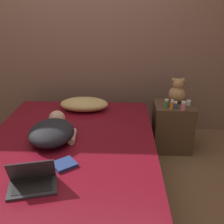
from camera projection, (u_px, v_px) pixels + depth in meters
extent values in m
plane|color=brown|center=(73.00, 184.00, 2.52)|extent=(12.00, 12.00, 0.00)
cube|color=#846656|center=(85.00, 30.00, 3.18)|extent=(8.00, 0.06, 2.60)
cube|color=brown|center=(72.00, 171.00, 2.46)|extent=(1.55, 1.99, 0.31)
cube|color=maroon|center=(70.00, 149.00, 2.37)|extent=(1.52, 1.95, 0.17)
cube|color=brown|center=(172.00, 127.00, 3.05)|extent=(0.43, 0.39, 0.55)
ellipsoid|color=tan|center=(84.00, 104.00, 2.98)|extent=(0.54, 0.33, 0.14)
ellipsoid|color=black|center=(52.00, 132.00, 2.30)|extent=(0.43, 0.50, 0.17)
sphere|color=#DBAD8E|center=(57.00, 119.00, 2.58)|extent=(0.16, 0.16, 0.16)
cylinder|color=#DBAD8E|center=(73.00, 136.00, 2.35)|extent=(0.08, 0.22, 0.06)
cube|color=#333338|center=(33.00, 187.00, 1.74)|extent=(0.35, 0.27, 0.02)
cube|color=black|center=(32.00, 186.00, 1.73)|extent=(0.28, 0.20, 0.00)
cube|color=#333338|center=(31.00, 170.00, 1.75)|extent=(0.32, 0.16, 0.18)
cube|color=black|center=(31.00, 170.00, 1.75)|extent=(0.29, 0.14, 0.16)
sphere|color=tan|center=(177.00, 94.00, 2.97)|extent=(0.19, 0.19, 0.19)
sphere|color=tan|center=(178.00, 84.00, 2.92)|extent=(0.12, 0.12, 0.12)
sphere|color=tan|center=(174.00, 80.00, 2.91)|extent=(0.05, 0.05, 0.05)
sphere|color=tan|center=(183.00, 80.00, 2.90)|extent=(0.05, 0.05, 0.05)
cylinder|color=silver|center=(188.00, 103.00, 2.92)|extent=(0.05, 0.05, 0.04)
cylinder|color=white|center=(189.00, 101.00, 2.91)|extent=(0.05, 0.05, 0.01)
cylinder|color=pink|center=(183.00, 107.00, 2.78)|extent=(0.05, 0.05, 0.08)
cylinder|color=white|center=(184.00, 102.00, 2.76)|extent=(0.05, 0.05, 0.02)
cylinder|color=#3866B2|center=(175.00, 105.00, 2.83)|extent=(0.04, 0.04, 0.06)
cylinder|color=white|center=(176.00, 102.00, 2.82)|extent=(0.04, 0.04, 0.02)
cylinder|color=#3D8E4C|center=(166.00, 104.00, 2.86)|extent=(0.05, 0.05, 0.07)
cylinder|color=white|center=(167.00, 100.00, 2.84)|extent=(0.04, 0.04, 0.02)
cylinder|color=orange|center=(172.00, 105.00, 2.80)|extent=(0.04, 0.04, 0.08)
cylinder|color=white|center=(172.00, 101.00, 2.78)|extent=(0.03, 0.03, 0.02)
cube|color=navy|center=(64.00, 164.00, 1.98)|extent=(0.22, 0.22, 0.02)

